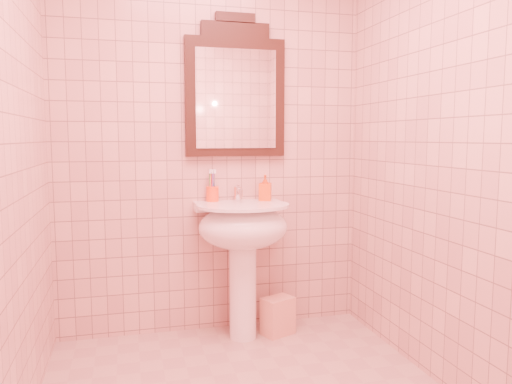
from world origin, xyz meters
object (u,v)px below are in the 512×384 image
object	(u,v)px
pedestal_sink	(243,236)
mirror	(235,91)
towel	(278,316)
toothbrush_cup	(212,193)
soap_dispenser	(265,188)

from	to	relation	value
pedestal_sink	mirror	xyz separation A→B (m)	(-0.00, 0.20, 0.91)
pedestal_sink	towel	distance (m)	0.59
mirror	towel	bearing A→B (deg)	-40.14
toothbrush_cup	mirror	bearing A→B (deg)	10.07
pedestal_sink	towel	xyz separation A→B (m)	(0.23, 0.01, -0.54)
toothbrush_cup	soap_dispenser	size ratio (longest dim) A/B	1.07
mirror	toothbrush_cup	size ratio (longest dim) A/B	4.93
towel	pedestal_sink	bearing A→B (deg)	-178.70
pedestal_sink	toothbrush_cup	world-z (taller)	toothbrush_cup
toothbrush_cup	pedestal_sink	bearing A→B (deg)	-47.02
mirror	soap_dispenser	world-z (taller)	mirror
towel	toothbrush_cup	bearing A→B (deg)	156.95
soap_dispenser	towel	bearing A→B (deg)	-45.82
towel	mirror	bearing A→B (deg)	139.86
mirror	towel	xyz separation A→B (m)	(0.23, -0.20, -1.45)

